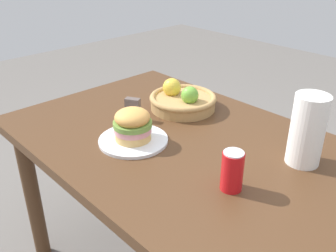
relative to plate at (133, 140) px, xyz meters
name	(u,v)px	position (x,y,z in m)	size (l,w,h in m)	color
dining_table	(186,165)	(0.13, 0.14, -0.11)	(1.40, 0.90, 0.75)	#4C301C
plate	(133,140)	(0.00, 0.00, 0.00)	(0.25, 0.25, 0.01)	white
sandwich	(133,124)	(0.00, 0.00, 0.07)	(0.14, 0.14, 0.12)	#DBAD60
soda_can	(232,171)	(0.42, 0.03, 0.06)	(0.07, 0.07, 0.13)	red
fruit_basket	(182,100)	(-0.09, 0.34, 0.03)	(0.29, 0.29, 0.12)	tan
paper_towel_roll	(307,130)	(0.49, 0.32, 0.11)	(0.11, 0.11, 0.24)	white
napkin_holder	(133,109)	(-0.15, 0.12, 0.04)	(0.06, 0.03, 0.09)	#594C47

